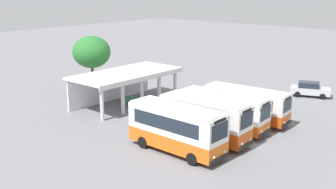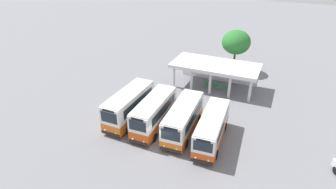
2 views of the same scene
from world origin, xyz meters
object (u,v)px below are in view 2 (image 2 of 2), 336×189
waiting_chair_fourth_seat (220,86)px  waiting_chair_middle_seat (215,85)px  city_bus_second_in_row (154,112)px  city_bus_middle_cream (183,118)px  city_bus_fourth_amber (212,127)px  waiting_chair_fifth_seat (225,87)px  city_bus_nearest_orange (129,105)px  waiting_chair_second_from_end (210,85)px  waiting_chair_end_by_column (206,84)px

waiting_chair_fourth_seat → waiting_chair_middle_seat: bearing=-175.9°
city_bus_second_in_row → waiting_chair_middle_seat: (3.61, 11.63, -1.36)m
city_bus_middle_cream → city_bus_fourth_amber: bearing=-6.6°
city_bus_second_in_row → city_bus_fourth_amber: bearing=0.1°
city_bus_middle_cream → waiting_chair_fifth_seat: size_ratio=9.28×
city_bus_fourth_amber → waiting_chair_fourth_seat: city_bus_fourth_amber is taller
waiting_chair_fifth_seat → waiting_chair_middle_seat: bearing=-178.3°
city_bus_nearest_orange → waiting_chair_second_from_end: size_ratio=9.05×
city_bus_fourth_amber → waiting_chair_fifth_seat: (-1.36, 11.66, -1.18)m
city_bus_second_in_row → city_bus_middle_cream: city_bus_second_in_row is taller
city_bus_fourth_amber → waiting_chair_middle_seat: city_bus_fourth_amber is taller
city_bus_second_in_row → waiting_chair_fifth_seat: city_bus_second_in_row is taller
city_bus_nearest_orange → waiting_chair_fourth_seat: 13.75m
city_bus_fourth_amber → waiting_chair_end_by_column: city_bus_fourth_amber is taller
waiting_chair_second_from_end → waiting_chair_fifth_seat: (2.05, 0.07, 0.00)m
waiting_chair_fourth_seat → city_bus_second_in_row: bearing=-110.2°
waiting_chair_fourth_seat → waiting_chair_second_from_end: bearing=-176.6°
waiting_chair_fourth_seat → city_bus_nearest_orange: bearing=-123.1°
city_bus_fourth_amber → waiting_chair_second_from_end: size_ratio=9.24×
city_bus_nearest_orange → waiting_chair_second_from_end: 12.99m
waiting_chair_middle_seat → waiting_chair_end_by_column: bearing=-178.9°
waiting_chair_fifth_seat → waiting_chair_end_by_column: bearing=-178.6°
city_bus_second_in_row → waiting_chair_fifth_seat: size_ratio=8.86×
city_bus_fourth_amber → waiting_chair_fifth_seat: bearing=96.7°
waiting_chair_middle_seat → waiting_chair_fourth_seat: same height
waiting_chair_fourth_seat → waiting_chair_fifth_seat: bearing=-0.7°
city_bus_second_in_row → waiting_chair_second_from_end: 12.04m
city_bus_middle_cream → waiting_chair_middle_seat: size_ratio=9.28×
waiting_chair_end_by_column → waiting_chair_middle_seat: 1.37m
city_bus_middle_cream → waiting_chair_second_from_end: city_bus_middle_cream is taller
city_bus_nearest_orange → city_bus_middle_cream: size_ratio=0.97×
waiting_chair_fifth_seat → city_bus_middle_cream: bearing=-99.1°
waiting_chair_end_by_column → waiting_chair_fourth_seat: bearing=2.1°
city_bus_middle_cream → waiting_chair_fourth_seat: city_bus_middle_cream is taller
city_bus_middle_cream → waiting_chair_middle_seat: bearing=87.8°
city_bus_middle_cream → waiting_chair_end_by_column: (-0.93, 11.22, -1.23)m
waiting_chair_end_by_column → waiting_chair_fifth_seat: same height
waiting_chair_fifth_seat → waiting_chair_fourth_seat: bearing=179.3°
city_bus_nearest_orange → waiting_chair_fifth_seat: 14.13m
city_bus_middle_cream → city_bus_nearest_orange: bearing=-178.5°
waiting_chair_second_from_end → waiting_chair_fourth_seat: bearing=3.4°
city_bus_nearest_orange → waiting_chair_fourth_seat: size_ratio=9.05×
waiting_chair_end_by_column → waiting_chair_fifth_seat: size_ratio=1.00×
city_bus_nearest_orange → city_bus_fourth_amber: city_bus_nearest_orange is taller
waiting_chair_second_from_end → waiting_chair_fifth_seat: same height
waiting_chair_fifth_seat → city_bus_fourth_amber: bearing=-83.3°
city_bus_second_in_row → waiting_chair_second_from_end: size_ratio=8.86×
waiting_chair_second_from_end → city_bus_fourth_amber: bearing=-73.6°
city_bus_nearest_orange → city_bus_second_in_row: bearing=-3.9°
city_bus_middle_cream → waiting_chair_second_from_end: 11.29m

